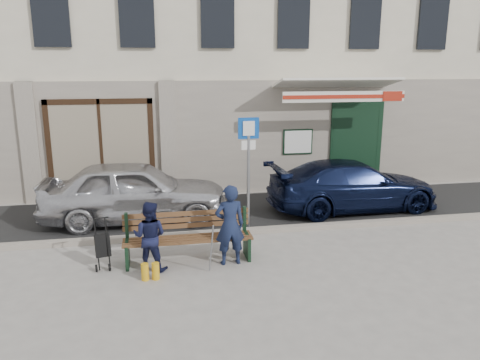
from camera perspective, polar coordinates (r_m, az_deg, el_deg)
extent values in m
plane|color=#9E9991|center=(8.96, 2.03, -9.89)|extent=(80.00, 80.00, 0.00)
cube|color=#282828|center=(11.81, -1.25, -3.92)|extent=(60.00, 3.20, 0.01)
cube|color=#9E9384|center=(10.31, 0.20, -6.29)|extent=(60.00, 0.18, 0.12)
cube|color=beige|center=(16.67, -4.55, 18.57)|extent=(20.00, 7.00, 10.00)
cube|color=#9E9384|center=(13.25, -2.61, 5.09)|extent=(20.00, 0.12, 3.20)
cube|color=maroon|center=(13.26, -16.51, 4.33)|extent=(2.50, 0.12, 2.00)
cube|color=black|center=(14.37, 13.91, 4.17)|extent=(1.60, 0.10, 2.60)
cube|color=black|center=(14.80, 13.14, 4.10)|extent=(1.25, 0.90, 2.40)
cube|color=white|center=(13.67, 7.08, 4.64)|extent=(0.80, 0.03, 0.65)
cube|color=white|center=(13.60, 11.27, 11.34)|extent=(3.40, 1.72, 0.42)
cube|color=white|center=(12.83, 12.64, 9.89)|extent=(3.40, 0.05, 0.28)
cube|color=#A22314|center=(12.80, 12.69, 9.88)|extent=(3.40, 0.02, 0.10)
imported|color=silver|center=(11.23, -12.69, -1.35)|extent=(4.33, 1.83, 1.46)
imported|color=black|center=(12.24, 13.57, -0.63)|extent=(4.43, 1.97, 1.26)
cylinder|color=gray|center=(10.42, 1.02, 0.51)|extent=(0.07, 0.07, 2.41)
cube|color=#0B44A4|center=(10.23, 1.05, 6.33)|extent=(0.46, 0.04, 0.46)
cube|color=white|center=(10.20, 1.08, 6.31)|extent=(0.26, 0.03, 0.32)
cube|color=white|center=(10.29, 1.04, 4.28)|extent=(0.32, 0.04, 0.20)
cube|color=brown|center=(8.84, -6.33, -7.16)|extent=(2.40, 0.50, 0.04)
cube|color=brown|center=(9.01, -6.52, -4.81)|extent=(2.40, 0.10, 0.36)
cube|color=#15301E|center=(8.92, -13.56, -8.83)|extent=(0.06, 0.50, 0.45)
cube|color=#15301E|center=(9.06, 0.86, -8.07)|extent=(0.06, 0.50, 0.45)
cube|color=white|center=(8.82, -1.38, -6.93)|extent=(0.34, 0.25, 0.11)
cylinder|color=gray|center=(8.23, -3.52, -8.35)|extent=(0.07, 0.34, 0.96)
cylinder|color=gold|center=(8.34, -11.50, -10.92)|extent=(0.13, 0.13, 0.30)
cylinder|color=gold|center=(8.34, -10.25, -10.87)|extent=(0.13, 0.13, 0.30)
imported|color=#151E3C|center=(8.60, -1.25, -5.50)|extent=(0.58, 0.40, 1.51)
imported|color=#131736|center=(8.55, -10.96, -6.74)|extent=(0.75, 0.66, 1.28)
cylinder|color=black|center=(8.90, -17.10, -10.26)|extent=(0.06, 0.14, 0.13)
cylinder|color=black|center=(8.87, -15.62, -10.22)|extent=(0.06, 0.14, 0.13)
cube|color=black|center=(8.92, -16.41, -7.64)|extent=(0.31, 0.29, 0.45)
cylinder|color=black|center=(8.87, -16.55, -4.47)|extent=(0.24, 0.08, 0.02)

